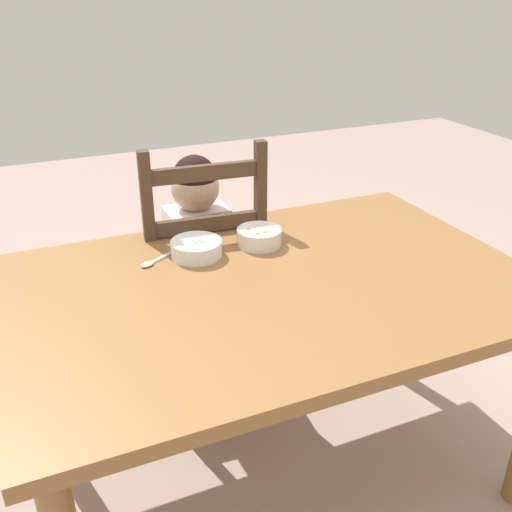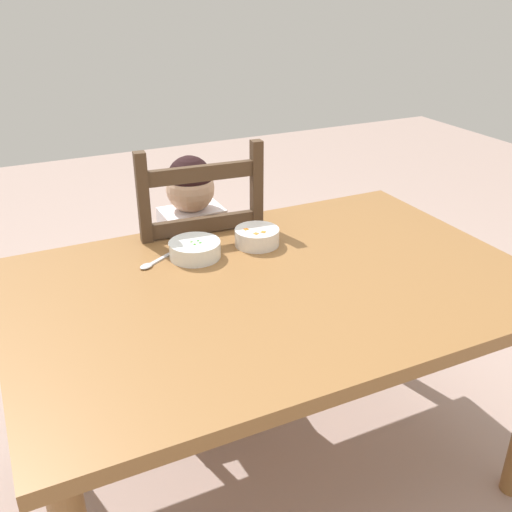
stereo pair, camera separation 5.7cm
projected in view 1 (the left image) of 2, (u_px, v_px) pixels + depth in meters
The scene contains 7 objects.
ground_plane at pixel (270, 468), 1.96m from camera, with size 8.00×8.00×0.00m, color tan.
dining_table at pixel (273, 307), 1.69m from camera, with size 1.47×0.98×0.72m.
dining_chair at pixel (201, 281), 2.18m from camera, with size 0.45×0.45×1.02m.
child_figure at pixel (200, 243), 2.11m from camera, with size 0.32×0.31×0.94m.
bowl_of_peas at pixel (196, 248), 1.78m from camera, with size 0.16×0.16×0.05m.
bowl_of_carrots at pixel (259, 236), 1.85m from camera, with size 0.14×0.14×0.05m.
spoon at pixel (152, 262), 1.74m from camera, with size 0.13×0.09×0.01m.
Camera 1 is at (-0.62, -1.31, 1.50)m, focal length 40.94 mm.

